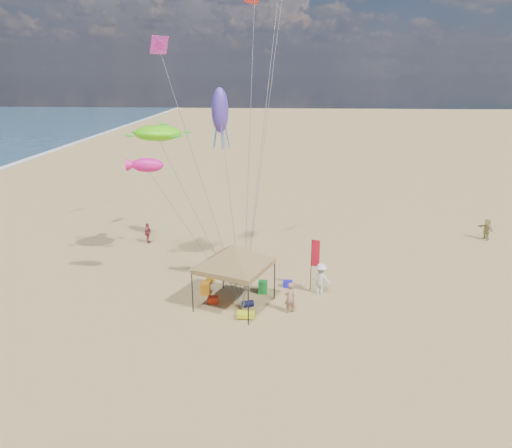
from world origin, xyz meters
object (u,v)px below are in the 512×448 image
at_px(cooler_blue, 288,284).
at_px(chair_yellow, 205,288).
at_px(person_far_a, 148,233).
at_px(cooler_red, 213,300).
at_px(person_near_b, 242,272).
at_px(beach_cart, 246,315).
at_px(person_far_c, 487,229).
at_px(chair_green, 263,287).
at_px(person_near_a, 290,298).
at_px(person_near_c, 321,279).
at_px(canopy_tent, 234,247).
at_px(feather_flag, 314,256).

bearing_deg(cooler_blue, chair_yellow, -164.87).
bearing_deg(person_far_a, cooler_blue, -114.95).
bearing_deg(chair_yellow, cooler_red, -61.55).
height_order(cooler_blue, person_near_b, person_near_b).
bearing_deg(beach_cart, cooler_blue, 61.83).
bearing_deg(person_near_b, person_far_c, 18.02).
bearing_deg(cooler_red, cooler_blue, 30.45).
relative_size(chair_green, person_near_a, 0.41).
xyz_separation_m(chair_green, person_near_c, (3.25, 0.09, 0.56)).
xyz_separation_m(person_near_a, person_near_b, (-2.83, 3.25, -0.04)).
bearing_deg(chair_yellow, cooler_blue, 15.13).
xyz_separation_m(cooler_blue, person_far_a, (-10.24, 6.91, 0.57)).
bearing_deg(chair_green, canopy_tent, -130.34).
bearing_deg(person_near_a, person_far_c, -168.01).
relative_size(feather_flag, cooler_red, 5.77).
relative_size(cooler_blue, person_near_a, 0.32).
xyz_separation_m(cooler_blue, beach_cart, (-2.10, -3.93, 0.01)).
xyz_separation_m(chair_yellow, beach_cart, (2.54, -2.67, -0.15)).
distance_m(feather_flag, cooler_red, 6.15).
relative_size(feather_flag, chair_yellow, 4.45).
bearing_deg(person_far_a, cooler_red, -137.18).
distance_m(canopy_tent, person_far_c, 21.32).
distance_m(chair_green, beach_cart, 3.13).
height_order(beach_cart, person_near_b, person_near_b).
relative_size(cooler_blue, person_near_b, 0.34).
relative_size(cooler_red, cooler_blue, 1.00).
bearing_deg(chair_green, cooler_blue, 31.85).
xyz_separation_m(cooler_red, person_near_c, (5.87, 1.59, 0.72)).
distance_m(cooler_blue, person_near_c, 2.12).
xyz_separation_m(feather_flag, beach_cart, (-3.56, -3.58, -1.88)).
relative_size(chair_green, person_near_b, 0.44).
xyz_separation_m(person_near_c, person_far_a, (-12.08, 7.70, -0.15)).
distance_m(canopy_tent, cooler_red, 3.39).
bearing_deg(chair_green, person_near_b, 142.78).
bearing_deg(cooler_red, beach_cart, -38.77).
height_order(chair_yellow, beach_cart, chair_yellow).
height_order(cooler_blue, person_near_c, person_near_c).
distance_m(feather_flag, person_near_a, 3.33).
xyz_separation_m(chair_green, chair_yellow, (-3.23, -0.38, 0.00)).
distance_m(person_near_c, person_far_c, 16.37).
height_order(cooler_blue, beach_cart, cooler_blue).
relative_size(person_near_b, person_near_c, 0.88).
xyz_separation_m(chair_yellow, person_far_a, (-5.60, 8.17, 0.41)).
xyz_separation_m(cooler_red, chair_green, (2.63, 1.50, 0.16)).
relative_size(chair_green, beach_cart, 0.78).
distance_m(canopy_tent, cooler_blue, 4.94).
distance_m(feather_flag, person_far_a, 13.83).
bearing_deg(person_near_c, feather_flag, -28.70).
relative_size(cooler_blue, chair_yellow, 0.77).
height_order(cooler_blue, person_far_a, person_far_a).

